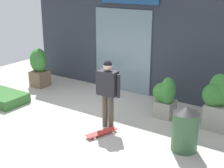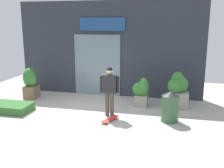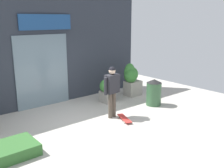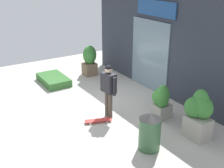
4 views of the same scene
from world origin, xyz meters
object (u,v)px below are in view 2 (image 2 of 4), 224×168
skateboarder (109,86)px  planter_box_right (141,92)px  planter_box_mid (30,81)px  trash_bin (170,106)px  planter_box_left (178,89)px  skateboard (110,119)px

skateboarder → planter_box_right: skateboarder is taller
planter_box_mid → trash_bin: 5.76m
skateboarder → planter_box_left: size_ratio=1.24×
skateboard → planter_box_left: planter_box_left is taller
skateboard → planter_box_left: size_ratio=0.61×
skateboard → planter_box_right: 1.94m
planter_box_right → trash_bin: planter_box_right is taller
skateboarder → trash_bin: skateboarder is taller
planter_box_mid → trash_bin: planter_box_mid is taller
planter_box_left → skateboarder: bearing=-147.3°
planter_box_left → planter_box_right: (-1.30, -0.11, -0.17)m
skateboarder → skateboard: 1.05m
planter_box_right → trash_bin: size_ratio=1.12×
planter_box_left → planter_box_right: size_ratio=1.22×
skateboarder → planter_box_mid: size_ratio=1.33×
skateboarder → trash_bin: size_ratio=1.70×
planter_box_right → trash_bin: bearing=-51.1°
planter_box_right → skateboard: bearing=-113.4°
planter_box_right → skateboarder: bearing=-124.2°
skateboard → trash_bin: size_ratio=0.83×
skateboarder → trash_bin: (1.94, -0.03, -0.52)m
skateboard → planter_box_right: bearing=176.4°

